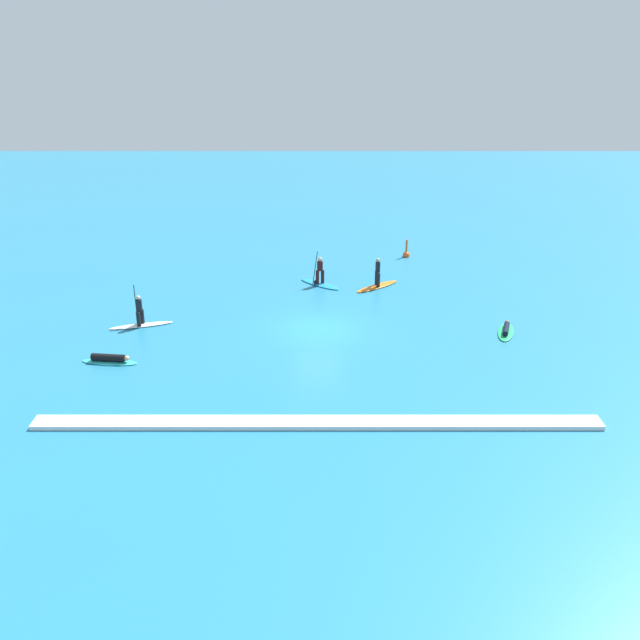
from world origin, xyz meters
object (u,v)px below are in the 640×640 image
at_px(surfer_on_teal_board, 112,359).
at_px(surfer_on_white_board, 143,319).
at_px(surfer_on_green_board, 508,331).
at_px(surfer_on_blue_board, 322,278).
at_px(surfer_on_orange_board, 379,281).
at_px(marker_buoy, 408,254).

bearing_deg(surfer_on_teal_board, surfer_on_white_board, 91.51).
bearing_deg(surfer_on_white_board, surfer_on_green_board, 159.97).
distance_m(surfer_on_blue_board, surfer_on_orange_board, 3.50).
distance_m(surfer_on_white_board, surfer_on_blue_board, 11.42).
xyz_separation_m(surfer_on_white_board, surfer_on_blue_board, (9.37, 6.52, 0.01)).
relative_size(surfer_on_white_board, surfer_on_teal_board, 1.21).
bearing_deg(marker_buoy, surfer_on_white_board, -141.18).
height_order(surfer_on_white_board, surfer_on_green_board, surfer_on_white_board).
distance_m(surfer_on_orange_board, surfer_on_green_board, 9.22).
distance_m(surfer_on_white_board, surfer_on_orange_board, 14.21).
bearing_deg(marker_buoy, surfer_on_orange_board, -111.60).
bearing_deg(surfer_on_white_board, surfer_on_blue_board, -162.62).
height_order(surfer_on_blue_board, marker_buoy, surfer_on_blue_board).
bearing_deg(surfer_on_teal_board, surfer_on_orange_board, 45.15).
bearing_deg(marker_buoy, surfer_on_blue_board, -135.66).
height_order(surfer_on_orange_board, marker_buoy, surfer_on_orange_board).
xyz_separation_m(surfer_on_white_board, surfer_on_teal_board, (-0.41, -4.38, -0.25)).
relative_size(surfer_on_teal_board, marker_buoy, 2.04).
distance_m(surfer_on_blue_board, surfer_on_teal_board, 14.65).
height_order(surfer_on_blue_board, surfer_on_orange_board, surfer_on_blue_board).
xyz_separation_m(surfer_on_white_board, surfer_on_orange_board, (12.84, 6.08, -0.04)).
xyz_separation_m(surfer_on_white_board, surfer_on_green_board, (18.91, -0.86, -0.29)).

